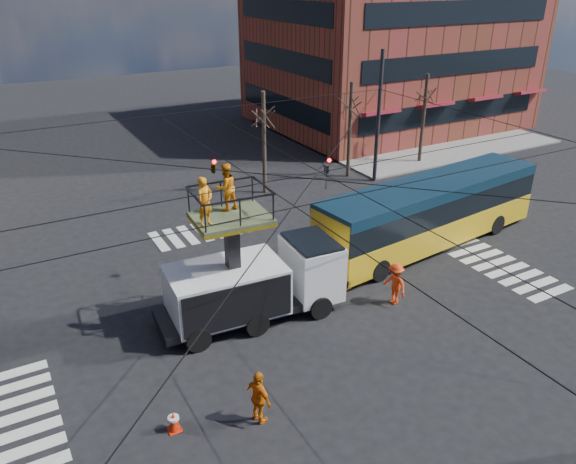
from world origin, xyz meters
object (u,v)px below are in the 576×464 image
Objects in this scene: worker_ground at (259,398)px; flagger at (395,284)px; utility_truck at (254,270)px; city_bus at (430,211)px; traffic_cone at (174,421)px.

worker_ground is 8.22m from flagger.
utility_truck is 0.56× the size of city_bus.
worker_ground reaches higher than traffic_cone.
utility_truck is at bearing -37.46° from worker_ground.
city_bus is at bearing 12.74° from utility_truck.
worker_ground is at bearing -70.75° from flagger.
city_bus is at bearing 121.66° from flagger.
utility_truck is 10.41× the size of traffic_cone.
city_bus is at bearing 21.45° from traffic_cone.
city_bus is 7.25× the size of worker_ground.
city_bus is 14.07m from worker_ground.
worker_ground is (-12.37, -6.65, -0.85)m from city_bus.
utility_truck is 4.06× the size of worker_ground.
city_bus reaches higher than traffic_cone.
city_bus is at bearing -74.45° from worker_ground.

